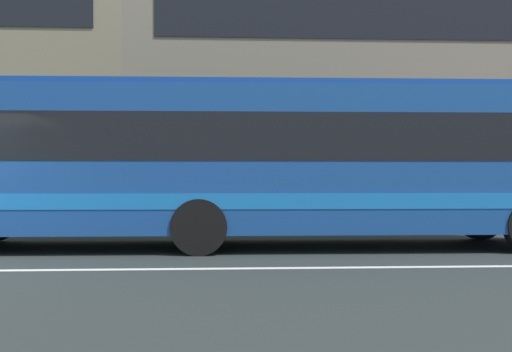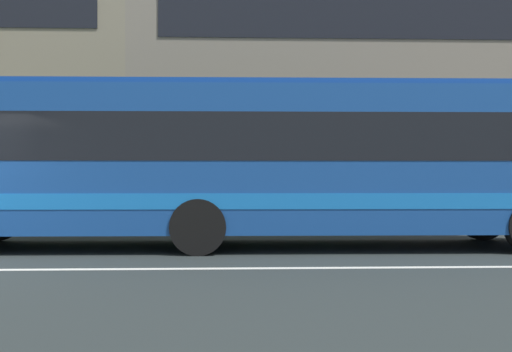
# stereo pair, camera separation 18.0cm
# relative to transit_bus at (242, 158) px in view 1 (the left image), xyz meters

# --- Properties ---
(hedge_row_far) EXTENTS (18.79, 1.10, 0.76)m
(hedge_row_far) POSITION_rel_transit_bus_xyz_m (-5.80, 4.04, -1.37)
(hedge_row_far) COLOR #215A2A
(hedge_row_far) RESTS_ON ground_plane
(apartment_block_right) EXTENTS (25.81, 8.23, 11.98)m
(apartment_block_right) POSITION_rel_transit_bus_xyz_m (9.34, 11.28, 4.24)
(apartment_block_right) COLOR gray
(apartment_block_right) RESTS_ON ground_plane
(transit_bus) EXTENTS (12.50, 2.68, 3.17)m
(transit_bus) POSITION_rel_transit_bus_xyz_m (0.00, 0.00, 0.00)
(transit_bus) COLOR navy
(transit_bus) RESTS_ON ground_plane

